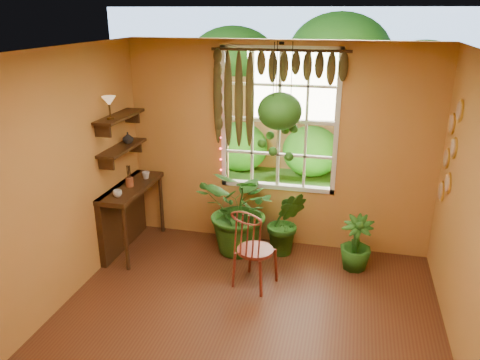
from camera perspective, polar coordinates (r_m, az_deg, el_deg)
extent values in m
plane|color=#552D18|center=(4.76, -0.54, -19.61)|extent=(4.50, 4.50, 0.00)
plane|color=silver|center=(3.68, -0.68, 14.80)|extent=(4.50, 4.50, 0.00)
plane|color=#CA8945|center=(6.10, 4.65, 3.97)|extent=(4.00, 0.00, 4.00)
plane|color=#CA8945|center=(4.89, -23.96, -1.93)|extent=(0.00, 4.50, 4.50)
cube|color=white|center=(6.05, 4.79, 7.23)|extent=(1.52, 0.10, 1.86)
cube|color=white|center=(6.08, 4.84, 7.29)|extent=(1.38, 0.01, 1.78)
cylinder|color=#3A230F|center=(5.81, 4.87, 15.49)|extent=(1.70, 0.04, 0.04)
cube|color=#3A230F|center=(6.21, -13.12, -0.91)|extent=(0.40, 1.20, 0.06)
cube|color=#3A230F|center=(6.44, -14.11, -4.27)|extent=(0.08, 1.18, 0.90)
cylinder|color=#3A230F|center=(5.87, -13.75, -6.93)|extent=(0.05, 0.05, 0.86)
cylinder|color=#3A230F|center=(6.76, -9.57, -2.89)|extent=(0.05, 0.05, 0.86)
cube|color=#3A230F|center=(6.08, -14.15, 3.83)|extent=(0.25, 0.90, 0.04)
cube|color=#3A230F|center=(5.98, -14.47, 7.51)|extent=(0.25, 0.90, 0.04)
cube|color=#2F5919|center=(11.26, 8.63, 4.10)|extent=(14.00, 10.00, 0.04)
cube|color=brown|center=(9.29, 7.82, 6.60)|extent=(12.00, 0.10, 1.80)
plane|color=#8EB1EE|center=(12.72, 9.83, 13.09)|extent=(12.00, 0.00, 12.00)
cylinder|color=maroon|center=(5.42, 1.88, -8.56)|extent=(0.54, 0.54, 0.04)
torus|color=maroon|center=(5.06, 0.87, -4.62)|extent=(0.39, 0.16, 0.40)
imported|color=#174A13|center=(6.05, 0.28, -3.70)|extent=(1.37, 1.30, 1.20)
imported|color=#174A13|center=(6.10, 5.62, -5.18)|extent=(0.54, 0.45, 0.89)
imported|color=#174A13|center=(5.95, 13.95, -7.48)|extent=(0.46, 0.46, 0.69)
ellipsoid|color=black|center=(5.63, 4.83, 7.57)|extent=(0.31, 0.31, 0.19)
ellipsoid|color=#174A13|center=(5.62, 4.86, 8.35)|extent=(0.53, 0.53, 0.45)
imported|color=silver|center=(5.85, -14.71, -1.60)|extent=(0.14, 0.14, 0.09)
imported|color=beige|center=(6.39, -11.41, 0.57)|extent=(0.13, 0.13, 0.10)
cylinder|color=brown|center=(6.15, -13.32, -0.23)|extent=(0.10, 0.10, 0.12)
imported|color=#B2AD99|center=(6.19, -13.51, 5.03)|extent=(0.15, 0.15, 0.14)
cylinder|color=#543818|center=(5.76, -15.50, 7.26)|extent=(0.09, 0.09, 0.03)
cylinder|color=#543818|center=(5.74, -15.58, 8.10)|extent=(0.02, 0.02, 0.16)
cone|color=slate|center=(5.72, -15.69, 9.26)|extent=(0.16, 0.16, 0.11)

